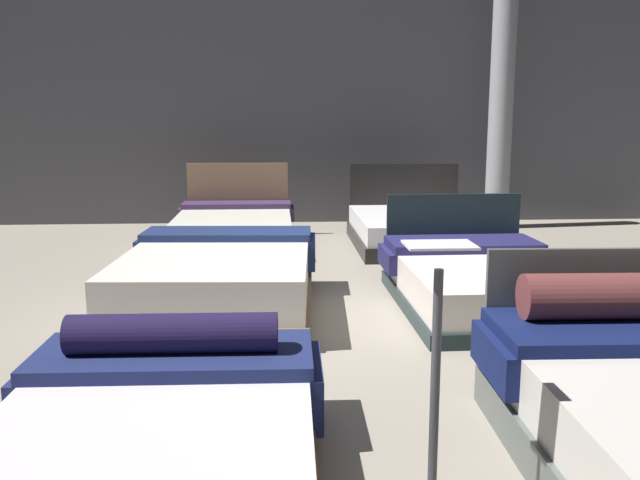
{
  "coord_description": "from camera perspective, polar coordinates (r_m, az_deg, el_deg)",
  "views": [
    {
      "loc": [
        -0.65,
        -5.46,
        1.69
      ],
      "look_at": [
        -0.27,
        0.47,
        0.59
      ],
      "focal_mm": 38.06,
      "sensor_mm": 36.0,
      "label": 1
    }
  ],
  "objects": [
    {
      "name": "ground_plane",
      "position": [
        5.75,
        3.04,
        -6.73
      ],
      "size": [
        18.0,
        18.0,
        0.02
      ],
      "primitive_type": "cube",
      "color": "gray"
    },
    {
      "name": "price_sign",
      "position": [
        2.98,
        9.59,
        -13.95
      ],
      "size": [
        0.28,
        0.24,
        1.18
      ],
      "color": "#3F3F44",
      "rests_on": "ground_plane"
    },
    {
      "name": "bed_4",
      "position": [
        8.82,
        -7.2,
        0.91
      ],
      "size": [
        1.57,
        1.96,
        1.03
      ],
      "rotation": [
        0.0,
        0.0,
        -0.0
      ],
      "color": "#91724F",
      "rests_on": "ground_plane"
    },
    {
      "name": "showroom_back_wall",
      "position": [
        10.8,
        -0.18,
        10.78
      ],
      "size": [
        18.0,
        0.06,
        3.5
      ],
      "primitive_type": "cube",
      "color": "#47474C",
      "rests_on": "ground_plane"
    },
    {
      "name": "bed_2",
      "position": [
        5.96,
        -8.6,
        -3.42
      ],
      "size": [
        1.78,
        2.22,
        0.59
      ],
      "rotation": [
        0.0,
        0.0,
        -0.06
      ],
      "color": "brown",
      "rests_on": "ground_plane"
    },
    {
      "name": "bed_5",
      "position": [
        8.94,
        8.2,
        0.88
      ],
      "size": [
        1.66,
        2.11,
        1.01
      ],
      "rotation": [
        0.0,
        0.0,
        0.0
      ],
      "color": "black",
      "rests_on": "ground_plane"
    },
    {
      "name": "bed_0",
      "position": [
        3.28,
        -13.76,
        -16.41
      ],
      "size": [
        1.58,
        2.06,
        0.66
      ],
      "rotation": [
        0.0,
        0.0,
        -0.02
      ],
      "color": "brown",
      "rests_on": "ground_plane"
    },
    {
      "name": "bed_3",
      "position": [
        6.22,
        13.39,
        -3.41
      ],
      "size": [
        1.57,
        2.15,
        0.9
      ],
      "rotation": [
        0.0,
        0.0,
        0.01
      ],
      "color": "black",
      "rests_on": "ground_plane"
    },
    {
      "name": "support_pillar",
      "position": [
        10.59,
        14.96,
        10.44
      ],
      "size": [
        0.36,
        0.36,
        3.5
      ],
      "primitive_type": "cylinder",
      "color": "#99999E",
      "rests_on": "ground_plane"
    }
  ]
}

